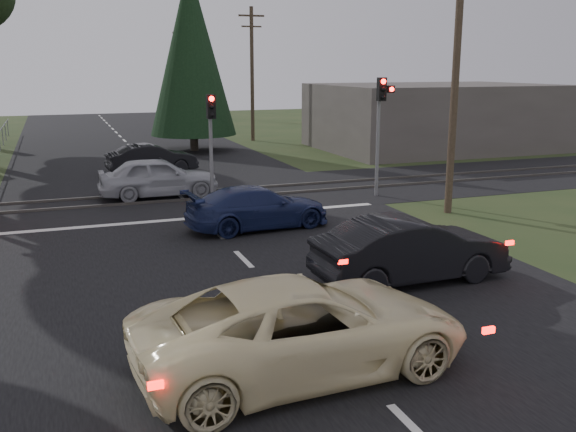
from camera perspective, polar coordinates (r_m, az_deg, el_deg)
name	(u,v)px	position (r m, az deg, el deg)	size (l,w,h in m)	color
ground	(280,296)	(14.85, -0.72, -7.09)	(120.00, 120.00, 0.00)	#263819
road	(191,207)	(24.15, -8.59, 0.78)	(14.00, 100.00, 0.01)	black
rail_corridor	(181,197)	(26.08, -9.48, 1.68)	(120.00, 8.00, 0.01)	black
stop_line	(202,217)	(22.43, -7.66, -0.13)	(13.00, 0.35, 0.00)	silver
rail_near	(185,200)	(25.30, -9.14, 1.43)	(120.00, 0.12, 0.10)	#59544C
rail_far	(177,192)	(26.84, -9.80, 2.09)	(120.00, 0.12, 0.10)	#59544C
traffic_signal_right	(381,113)	(25.74, 8.28, 9.01)	(0.68, 0.48, 4.70)	slate
traffic_signal_center	(211,129)	(24.58, -6.84, 7.67)	(0.32, 0.48, 4.10)	slate
utility_pole_near	(455,78)	(23.20, 14.66, 11.76)	(1.80, 0.26, 9.00)	#4C3D2D
utility_pole_mid	(252,72)	(45.09, -3.22, 12.69)	(1.80, 0.26, 9.00)	#4C3D2D
utility_pole_far	(182,69)	(69.39, -9.37, 12.74)	(1.80, 0.26, 9.00)	#4C3D2D
conifer_tree	(191,51)	(39.98, -8.61, 14.31)	(5.20, 5.20, 11.00)	#473D33
building_right	(434,117)	(41.90, 12.83, 8.62)	(14.00, 10.00, 4.00)	#59514C
cream_coupe	(303,327)	(11.10, 1.30, -9.84)	(2.69, 5.83, 1.62)	#F6E7B0
dark_hatchback	(410,250)	(15.86, 10.83, -2.98)	(1.68, 4.81, 1.59)	black
silver_car	(158,177)	(26.15, -11.44, 3.40)	(1.89, 4.70, 1.60)	#A6A8AE
blue_sedan	(258,208)	(20.71, -2.71, 0.75)	(1.91, 4.71, 1.37)	#19234D
dark_car_far	(152,159)	(32.10, -12.00, 5.00)	(1.50, 4.30, 1.42)	black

